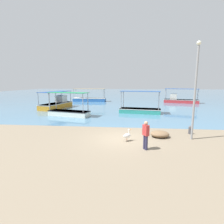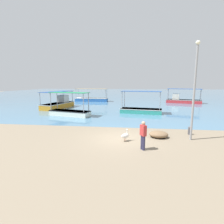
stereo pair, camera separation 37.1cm
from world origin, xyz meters
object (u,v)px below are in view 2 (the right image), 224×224
(fishing_boat_near_left, at_px, (141,109))
(fishing_boat_outer, at_px, (59,104))
(net_pile, at_px, (159,134))
(lamp_post, at_px, (195,87))
(fishing_boat_far_right, at_px, (182,100))
(mooring_bollard, at_px, (190,130))
(fishing_boat_center, at_px, (92,99))
(fishing_boat_far_left, at_px, (70,111))
(fisherman_standing, at_px, (143,135))
(pelican, at_px, (125,136))

(fishing_boat_near_left, xyz_separation_m, fishing_boat_outer, (-12.31, 3.20, 0.16))
(net_pile, bearing_deg, lamp_post, -7.64)
(fishing_boat_far_right, height_order, mooring_bollard, fishing_boat_far_right)
(fishing_boat_outer, bearing_deg, net_pile, -44.98)
(fishing_boat_center, bearing_deg, fishing_boat_far_right, -2.98)
(lamp_post, bearing_deg, fishing_boat_far_left, 146.87)
(lamp_post, relative_size, fisherman_standing, 3.82)
(fishing_boat_near_left, distance_m, fishing_boat_outer, 12.72)
(fishing_boat_far_right, distance_m, lamp_post, 23.19)
(fishing_boat_near_left, distance_m, fishing_boat_center, 16.18)
(mooring_bollard, bearing_deg, fishing_boat_near_left, 109.87)
(fishing_boat_far_right, relative_size, pelican, 8.09)
(fishing_boat_outer, height_order, lamp_post, lamp_post)
(fishing_boat_far_right, bearing_deg, mooring_bollard, -103.50)
(fishing_boat_far_left, distance_m, lamp_post, 13.77)
(fishing_boat_outer, height_order, pelican, fishing_boat_outer)
(lamp_post, bearing_deg, fishing_boat_center, 118.13)
(mooring_bollard, distance_m, fisherman_standing, 5.07)
(fishing_boat_far_left, xyz_separation_m, net_pile, (9.14, -7.06, -0.30))
(fishing_boat_far_right, xyz_separation_m, net_pile, (-7.47, -22.08, -0.40))
(fishing_boat_far_right, relative_size, lamp_post, 1.00)
(fishing_boat_far_right, xyz_separation_m, pelican, (-9.80, -23.18, -0.25))
(fishing_boat_far_right, relative_size, fishing_boat_near_left, 1.21)
(mooring_bollard, distance_m, net_pile, 2.61)
(fishing_boat_far_right, bearing_deg, lamp_post, -103.52)
(mooring_bollard, xyz_separation_m, fisherman_standing, (-3.65, -3.47, 0.57))
(fisherman_standing, bearing_deg, lamp_post, 33.41)
(fishing_boat_center, relative_size, fisherman_standing, 3.99)
(pelican, bearing_deg, fishing_boat_outer, 127.24)
(mooring_bollard, relative_size, fisherman_standing, 0.38)
(lamp_post, distance_m, mooring_bollard, 3.51)
(fishing_boat_center, height_order, lamp_post, lamp_post)
(pelican, bearing_deg, fishing_boat_far_left, 129.91)
(fishing_boat_far_right, relative_size, fishing_boat_far_left, 1.27)
(pelican, bearing_deg, mooring_bollard, 23.78)
(net_pile, bearing_deg, fishing_boat_far_right, 71.30)
(fishing_boat_far_left, height_order, lamp_post, lamp_post)
(fishing_boat_far_left, height_order, fishing_boat_near_left, fishing_boat_near_left)
(fishing_boat_center, bearing_deg, mooring_bollard, -59.91)
(fishing_boat_near_left, xyz_separation_m, pelican, (-1.50, -11.03, -0.13))
(fishing_boat_far_right, distance_m, fisherman_standing, 26.07)
(lamp_post, height_order, net_pile, lamp_post)
(fishing_boat_outer, bearing_deg, fisherman_standing, -52.71)
(fishing_boat_near_left, height_order, fishing_boat_outer, fishing_boat_near_left)
(fishing_boat_center, bearing_deg, fishing_boat_outer, -105.73)
(mooring_bollard, bearing_deg, lamp_post, -103.82)
(fishing_boat_outer, xyz_separation_m, pelican, (10.81, -14.23, -0.30))
(pelican, relative_size, net_pile, 0.60)
(fishing_boat_far_left, bearing_deg, fishing_boat_near_left, 19.01)
(fishing_boat_far_left, bearing_deg, mooring_bollard, -27.73)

